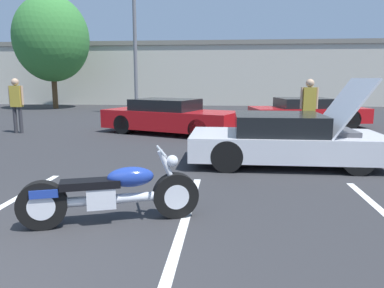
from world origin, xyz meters
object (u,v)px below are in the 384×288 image
Objects in this scene: motorcycle at (111,194)px; parked_car_mid_row at (170,117)px; show_car_hood_open at (286,139)px; tree_background at (51,39)px; parked_car_right_row at (307,112)px; light_pole at (136,31)px; spectator_far_lot at (16,100)px; spectator_midground at (309,104)px.

motorcycle is 0.45× the size of parked_car_mid_row.
tree_background is at bearing 129.81° from show_car_hood_open.
tree_background is 16.16m from parked_car_right_row.
spectator_far_lot is (-2.59, -6.63, -3.04)m from light_pole.
spectator_midground is (3.87, 6.92, 0.72)m from motorcycle.
parked_car_mid_row is (8.77, -10.04, -3.65)m from tree_background.
light_pole is 15.04m from motorcycle.
light_pole is 7.23m from tree_background.
tree_background reaches higher than show_car_hood_open.
show_car_hood_open is (12.00, -14.33, -3.67)m from tree_background.
parked_car_right_row is (1.79, 6.73, 0.00)m from show_car_hood_open.
show_car_hood_open is 9.32m from spectator_far_lot.
show_car_hood_open reaches higher than spectator_far_lot.
parked_car_mid_row is 4.51m from spectator_midground.
spectator_midground is at bearing -4.06° from spectator_far_lot.
tree_background is at bearing 152.49° from parked_car_mid_row.
light_pole is at bearing 133.58° from spectator_midground.
parked_car_right_row reaches higher than motorcycle.
show_car_hood_open is at bearing -31.63° from parked_car_mid_row.
light_pole reaches higher than parked_car_mid_row.
spectator_far_lot is (3.58, -10.39, -3.10)m from tree_background.
motorcycle is 0.49× the size of parked_car_right_row.
parked_car_right_row is at bearing 15.30° from spectator_far_lot.
light_pole reaches higher than show_car_hood_open.
parked_car_mid_row is 2.66× the size of spectator_midground.
parked_car_mid_row is at bearing 126.87° from show_car_hood_open.
spectator_far_lot is at bearing 154.78° from show_car_hood_open.
spectator_midground is (6.96, -7.31, -3.06)m from light_pole.
show_car_hood_open reaches higher than parked_car_mid_row.
show_car_hood_open is at bearing -61.12° from light_pole.
spectator_far_lot is at bearing -174.92° from parked_car_right_row.
spectator_midground is at bearing -40.13° from tree_background.
tree_background is at bearing 139.87° from spectator_midground.
parked_car_right_row is 10.60m from spectator_far_lot.
show_car_hood_open is at bearing -50.05° from tree_background.
light_pole is 7.69m from parked_car_mid_row.
show_car_hood_open is (2.75, 3.66, 0.16)m from motorcycle.
spectator_midground is (-0.66, -3.47, 0.56)m from parked_car_right_row.
motorcycle is at bearing -77.77° from light_pole.
motorcycle is (9.25, -17.99, -3.83)m from tree_background.
parked_car_right_row is (4.53, 10.39, 0.17)m from motorcycle.
light_pole is 1.85× the size of show_car_hood_open.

